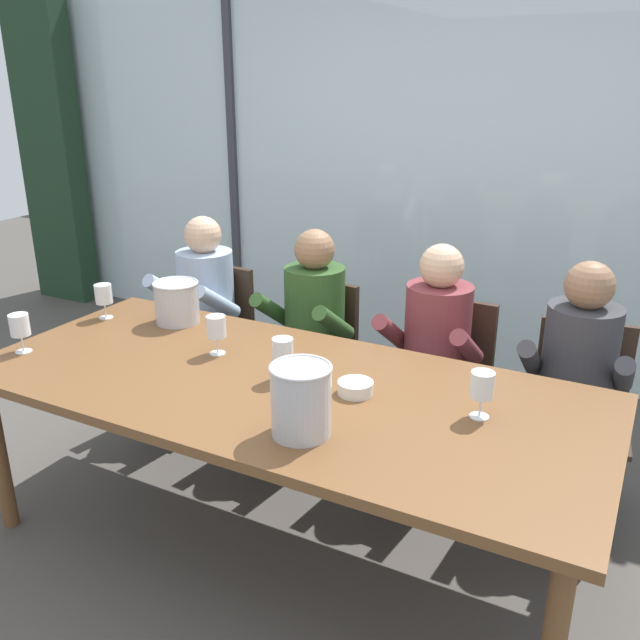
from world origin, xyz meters
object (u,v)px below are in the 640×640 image
at_px(wine_glass_by_right_taster, 482,386).
at_px(person_charcoal_jacket, 575,379).
at_px(chair_near_curtain, 215,328).
at_px(person_maroon_top, 431,351).
at_px(chair_right_of_center, 579,403).
at_px(wine_glass_spare_empty, 20,326).
at_px(person_olive_shirt, 307,328).
at_px(ice_bucket_primary, 177,301).
at_px(person_pale_blue_shirt, 198,307).
at_px(chair_center, 445,373).
at_px(dining_table, 279,397).
at_px(wine_glass_by_left_taster, 282,352).
at_px(wine_glass_near_bucket, 104,296).
at_px(tasting_bowl, 355,388).
at_px(ice_bucket_secondary, 301,399).
at_px(chair_left_of_center, 314,348).
at_px(wine_glass_center_pour, 216,328).

bearing_deg(wine_glass_by_right_taster, person_charcoal_jacket, 72.44).
distance_m(chair_near_curtain, person_maroon_top, 1.40).
distance_m(chair_right_of_center, wine_glass_spare_empty, 2.53).
xyz_separation_m(person_olive_shirt, wine_glass_spare_empty, (-0.82, -1.08, 0.23)).
distance_m(chair_near_curtain, ice_bucket_primary, 0.75).
distance_m(person_pale_blue_shirt, person_maroon_top, 1.39).
bearing_deg(chair_right_of_center, person_pale_blue_shirt, 176.77).
relative_size(chair_near_curtain, chair_center, 1.00).
bearing_deg(dining_table, wine_glass_by_left_taster, 95.13).
height_order(chair_right_of_center, wine_glass_near_bucket, wine_glass_near_bucket).
xyz_separation_m(person_pale_blue_shirt, ice_bucket_primary, (0.24, -0.46, 0.21)).
relative_size(tasting_bowl, wine_glass_by_right_taster, 0.79).
distance_m(wine_glass_by_left_taster, wine_glass_near_bucket, 1.16).
xyz_separation_m(ice_bucket_primary, wine_glass_by_right_taster, (1.57, -0.27, 0.02)).
xyz_separation_m(chair_near_curtain, ice_bucket_primary, (0.24, -0.60, 0.38)).
height_order(chair_center, tasting_bowl, chair_center).
height_order(person_pale_blue_shirt, wine_glass_by_right_taster, person_pale_blue_shirt).
xyz_separation_m(chair_near_curtain, wine_glass_near_bucket, (-0.12, -0.72, 0.39)).
bearing_deg(wine_glass_spare_empty, person_olive_shirt, 52.68).
bearing_deg(person_pale_blue_shirt, wine_glass_near_bucket, -95.49).
height_order(chair_near_curtain, chair_right_of_center, same).
bearing_deg(wine_glass_by_right_taster, tasting_bowl, -175.30).
distance_m(chair_center, person_olive_shirt, 0.75).
height_order(person_pale_blue_shirt, ice_bucket_secondary, person_pale_blue_shirt).
bearing_deg(chair_center, wine_glass_near_bucket, -151.67).
relative_size(person_charcoal_jacket, wine_glass_spare_empty, 6.79).
height_order(chair_center, ice_bucket_primary, ice_bucket_primary).
bearing_deg(chair_left_of_center, tasting_bowl, -45.45).
xyz_separation_m(person_charcoal_jacket, tasting_bowl, (-0.70, -0.77, 0.13)).
xyz_separation_m(ice_bucket_primary, ice_bucket_secondary, (1.07, -0.66, 0.02)).
height_order(person_maroon_top, wine_glass_by_right_taster, person_maroon_top).
distance_m(person_charcoal_jacket, ice_bucket_primary, 1.87).
xyz_separation_m(person_charcoal_jacket, wine_glass_by_left_taster, (-1.01, -0.79, 0.22)).
bearing_deg(chair_near_curtain, wine_glass_near_bucket, -94.78).
relative_size(chair_right_of_center, wine_glass_near_bucket, 4.96).
height_order(dining_table, wine_glass_center_pour, wine_glass_center_pour).
bearing_deg(person_olive_shirt, dining_table, -64.13).
bearing_deg(wine_glass_near_bucket, tasting_bowl, -7.13).
xyz_separation_m(chair_near_curtain, wine_glass_by_left_taster, (1.03, -0.92, 0.39)).
bearing_deg(tasting_bowl, wine_glass_center_pour, 174.06).
distance_m(dining_table, wine_glass_near_bucket, 1.19).
bearing_deg(ice_bucket_primary, wine_glass_near_bucket, -160.74).
distance_m(person_olive_shirt, wine_glass_near_bucket, 1.03).
bearing_deg(person_maroon_top, wine_glass_spare_empty, -141.57).
bearing_deg(wine_glass_near_bucket, person_pale_blue_shirt, 79.37).
height_order(ice_bucket_primary, ice_bucket_secondary, ice_bucket_secondary).
xyz_separation_m(person_pale_blue_shirt, wine_glass_center_pour, (0.65, -0.70, 0.22)).
relative_size(dining_table, tasting_bowl, 18.48).
bearing_deg(chair_near_curtain, person_charcoal_jacket, 0.57).
relative_size(chair_left_of_center, wine_glass_by_left_taster, 4.96).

